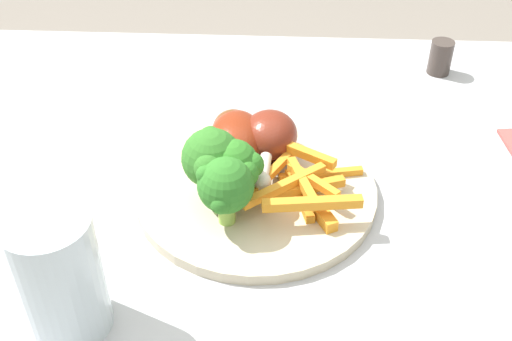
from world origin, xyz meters
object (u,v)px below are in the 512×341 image
(broccoli_floret_front, at_px, (233,165))
(carrot_fries_pile, at_px, (303,185))
(dinner_plate, at_px, (256,190))
(broccoli_floret_back, at_px, (225,185))
(pepper_shaker, at_px, (441,57))
(water_glass, at_px, (59,275))
(dining_table, at_px, (191,257))
(broccoli_floret_middle, at_px, (213,157))
(chicken_drumstick_far, at_px, (237,141))
(chicken_drumstick_near, at_px, (269,138))
(chicken_drumstick_extra, at_px, (238,138))

(broccoli_floret_front, relative_size, carrot_fries_pile, 0.57)
(dinner_plate, xyz_separation_m, broccoli_floret_back, (0.03, 0.05, 0.05))
(broccoli_floret_front, distance_m, carrot_fries_pile, 0.07)
(dinner_plate, bearing_deg, pepper_shaker, -131.11)
(water_glass, bearing_deg, dining_table, -110.89)
(broccoli_floret_middle, bearing_deg, dining_table, -37.75)
(dining_table, distance_m, water_glass, 0.25)
(chicken_drumstick_far, bearing_deg, chicken_drumstick_near, -171.50)
(dinner_plate, distance_m, chicken_drumstick_near, 0.06)
(broccoli_floret_middle, height_order, chicken_drumstick_extra, broccoli_floret_middle)
(dining_table, height_order, water_glass, water_glass)
(dinner_plate, relative_size, chicken_drumstick_extra, 1.90)
(dining_table, bearing_deg, chicken_drumstick_extra, -141.05)
(pepper_shaker, bearing_deg, carrot_fries_pile, 56.69)
(water_glass, bearing_deg, chicken_drumstick_extra, -118.69)
(dinner_plate, xyz_separation_m, broccoli_floret_middle, (0.04, 0.02, 0.05))
(dinner_plate, xyz_separation_m, chicken_drumstick_extra, (0.02, -0.05, 0.03))
(broccoli_floret_front, bearing_deg, dining_table, -31.75)
(broccoli_floret_middle, bearing_deg, dinner_plate, -156.62)
(chicken_drumstick_extra, distance_m, water_glass, 0.25)
(broccoli_floret_middle, xyz_separation_m, pepper_shaker, (-0.27, -0.28, -0.04))
(broccoli_floret_back, xyz_separation_m, water_glass, (0.12, 0.12, 0.00))
(pepper_shaker, bearing_deg, dinner_plate, 48.89)
(chicken_drumstick_extra, height_order, water_glass, water_glass)
(broccoli_floret_back, bearing_deg, broccoli_floret_middle, -66.97)
(dinner_plate, distance_m, broccoli_floret_front, 0.06)
(chicken_drumstick_extra, bearing_deg, water_glass, 61.31)
(chicken_drumstick_near, bearing_deg, dinner_plate, 77.61)
(broccoli_floret_front, xyz_separation_m, chicken_drumstick_extra, (0.00, -0.08, -0.02))
(broccoli_floret_front, relative_size, chicken_drumstick_extra, 0.54)
(water_glass, bearing_deg, pepper_shaker, -130.79)
(broccoli_floret_back, xyz_separation_m, carrot_fries_pile, (-0.07, -0.04, -0.03))
(chicken_drumstick_near, distance_m, chicken_drumstick_far, 0.03)
(chicken_drumstick_far, height_order, chicken_drumstick_extra, chicken_drumstick_far)
(chicken_drumstick_extra, bearing_deg, carrot_fries_pile, 135.56)
(carrot_fries_pile, distance_m, chicken_drumstick_extra, 0.10)
(water_glass, bearing_deg, broccoli_floret_back, -135.33)
(chicken_drumstick_near, bearing_deg, chicken_drumstick_extra, -1.76)
(broccoli_floret_middle, height_order, water_glass, water_glass)
(chicken_drumstick_far, bearing_deg, pepper_shaker, -139.37)
(chicken_drumstick_extra, bearing_deg, chicken_drumstick_far, 82.22)
(broccoli_floret_middle, xyz_separation_m, chicken_drumstick_near, (-0.05, -0.07, -0.02))
(dinner_plate, height_order, broccoli_floret_middle, broccoli_floret_middle)
(broccoli_floret_front, relative_size, chicken_drumstick_far, 0.50)
(dining_table, relative_size, chicken_drumstick_extra, 9.40)
(water_glass, relative_size, pepper_shaker, 2.54)
(dining_table, relative_size, chicken_drumstick_near, 10.18)
(carrot_fries_pile, height_order, chicken_drumstick_extra, chicken_drumstick_extra)
(dining_table, relative_size, broccoli_floret_front, 17.38)
(dinner_plate, bearing_deg, chicken_drumstick_near, -102.39)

